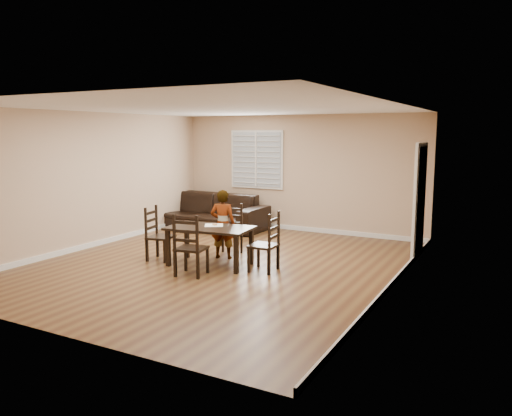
% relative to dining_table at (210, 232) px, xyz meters
% --- Properties ---
extents(ground, '(7.00, 7.00, 0.00)m').
position_rel_dining_table_xyz_m(ground, '(0.11, 0.13, -0.59)').
color(ground, brown).
rests_on(ground, ground).
extents(room, '(6.04, 7.04, 2.72)m').
position_rel_dining_table_xyz_m(room, '(0.14, 0.31, 1.22)').
color(room, tan).
rests_on(room, ground).
extents(dining_table, '(1.53, 0.97, 0.68)m').
position_rel_dining_table_xyz_m(dining_table, '(0.00, 0.00, 0.00)').
color(dining_table, black).
rests_on(dining_table, ground).
extents(chair_near, '(0.52, 0.50, 0.96)m').
position_rel_dining_table_xyz_m(chair_near, '(-0.12, 0.92, -0.15)').
color(chair_near, black).
rests_on(chair_near, ground).
extents(chair_far, '(0.52, 0.50, 1.02)m').
position_rel_dining_table_xyz_m(chair_far, '(0.09, -0.78, -0.12)').
color(chair_far, black).
rests_on(chair_far, ground).
extents(chair_left, '(0.48, 0.50, 0.98)m').
position_rel_dining_table_xyz_m(chair_left, '(-1.10, -0.13, -0.14)').
color(chair_left, black).
rests_on(chair_left, ground).
extents(chair_right, '(0.44, 0.47, 1.00)m').
position_rel_dining_table_xyz_m(chair_right, '(1.11, 0.12, -0.13)').
color(chair_right, black).
rests_on(chair_right, ground).
extents(child, '(0.53, 0.42, 1.27)m').
position_rel_dining_table_xyz_m(child, '(-0.06, 0.52, 0.05)').
color(child, gray).
rests_on(child, ground).
extents(napkin, '(0.43, 0.43, 0.00)m').
position_rel_dining_table_xyz_m(napkin, '(-0.02, 0.16, 0.09)').
color(napkin, white).
rests_on(napkin, dining_table).
extents(donut, '(0.09, 0.09, 0.03)m').
position_rel_dining_table_xyz_m(donut, '(-0.00, 0.16, 0.11)').
color(donut, '#C38346').
rests_on(donut, napkin).
extents(sofa, '(2.87, 1.17, 0.83)m').
position_rel_dining_table_xyz_m(sofa, '(-1.93, 2.89, -0.17)').
color(sofa, black).
rests_on(sofa, ground).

